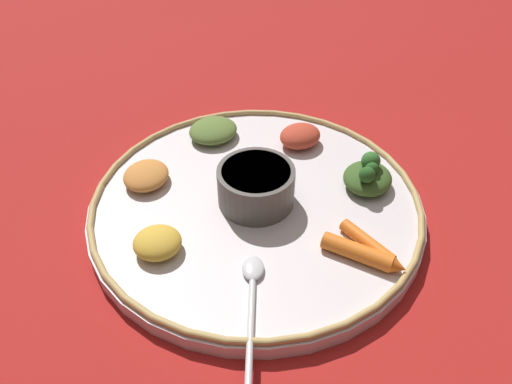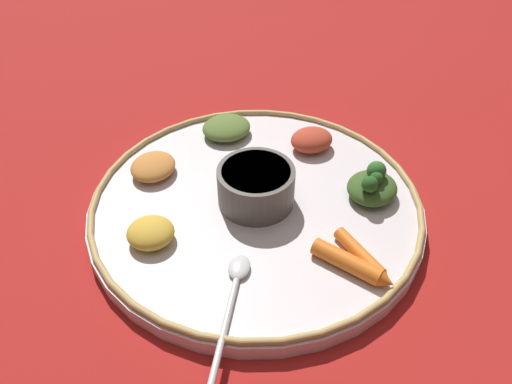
{
  "view_description": "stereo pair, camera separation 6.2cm",
  "coord_description": "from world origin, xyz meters",
  "px_view_note": "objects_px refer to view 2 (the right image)",
  "views": [
    {
      "loc": [
        -0.45,
        0.12,
        0.44
      ],
      "look_at": [
        0.0,
        0.0,
        0.03
      ],
      "focal_mm": 34.87,
      "sensor_mm": 36.0,
      "label": 1
    },
    {
      "loc": [
        -0.46,
        0.06,
        0.44
      ],
      "look_at": [
        0.0,
        0.0,
        0.03
      ],
      "focal_mm": 34.87,
      "sensor_mm": 36.0,
      "label": 2
    }
  ],
  "objects_px": {
    "greens_pile": "(372,186)",
    "carrot_near_spoon": "(352,264)",
    "spoon": "(232,296)",
    "center_bowl": "(256,185)",
    "carrot_outer": "(363,256)"
  },
  "relations": [
    {
      "from": "spoon",
      "to": "carrot_outer",
      "type": "height_order",
      "value": "carrot_outer"
    },
    {
      "from": "carrot_near_spoon",
      "to": "carrot_outer",
      "type": "distance_m",
      "value": 0.02
    },
    {
      "from": "carrot_near_spoon",
      "to": "carrot_outer",
      "type": "xyz_separation_m",
      "value": [
        0.01,
        -0.02,
        -0.0
      ]
    },
    {
      "from": "greens_pile",
      "to": "carrot_outer",
      "type": "relative_size",
      "value": 1.06
    },
    {
      "from": "spoon",
      "to": "carrot_outer",
      "type": "bearing_deg",
      "value": -77.34
    },
    {
      "from": "greens_pile",
      "to": "carrot_outer",
      "type": "distance_m",
      "value": 0.11
    },
    {
      "from": "center_bowl",
      "to": "carrot_near_spoon",
      "type": "height_order",
      "value": "center_bowl"
    },
    {
      "from": "spoon",
      "to": "greens_pile",
      "type": "height_order",
      "value": "greens_pile"
    },
    {
      "from": "carrot_near_spoon",
      "to": "carrot_outer",
      "type": "relative_size",
      "value": 0.96
    },
    {
      "from": "spoon",
      "to": "greens_pile",
      "type": "distance_m",
      "value": 0.23
    },
    {
      "from": "greens_pile",
      "to": "carrot_near_spoon",
      "type": "xyz_separation_m",
      "value": [
        -0.12,
        0.06,
        -0.01
      ]
    },
    {
      "from": "spoon",
      "to": "carrot_near_spoon",
      "type": "relative_size",
      "value": 1.95
    },
    {
      "from": "center_bowl",
      "to": "carrot_near_spoon",
      "type": "xyz_separation_m",
      "value": [
        -0.12,
        -0.09,
        -0.02
      ]
    },
    {
      "from": "carrot_near_spoon",
      "to": "greens_pile",
      "type": "bearing_deg",
      "value": -26.18
    },
    {
      "from": "center_bowl",
      "to": "carrot_near_spoon",
      "type": "distance_m",
      "value": 0.15
    }
  ]
}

